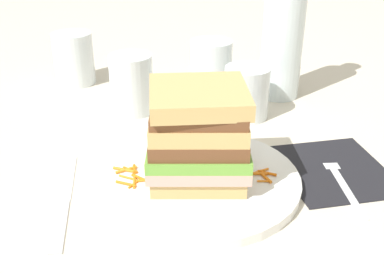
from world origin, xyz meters
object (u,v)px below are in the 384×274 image
Objects in this scene: empty_tumbler_0 at (211,65)px; empty_tumbler_1 at (74,58)px; sandwich at (196,135)px; knife at (64,201)px; main_plate at (196,180)px; fork at (340,176)px; napkin_dark at (334,169)px; empty_tumbler_2 at (132,84)px; juice_glass at (246,95)px; water_bottle at (284,26)px.

empty_tumbler_0 is 0.26m from empty_tumbler_1.
sandwich reaches higher than knife.
sandwich reaches higher than main_plate.
fork is (0.18, -0.01, -0.07)m from sandwich.
sandwich is 0.42m from empty_tumbler_1.
napkin_dark is 0.35m from knife.
napkin_dark is 0.35m from empty_tumbler_2.
knife is 2.23× the size of empty_tumbler_0.
empty_tumbler_1 reaches higher than empty_tumbler_0.
sandwich reaches higher than fork.
sandwich reaches higher than juice_glass.
empty_tumbler_1 is at bearing 91.13° from knife.
main_plate is at bearing -177.85° from napkin_dark.
napkin_dark is 0.56× the size of water_bottle.
water_bottle reaches higher than empty_tumbler_2.
juice_glass is (0.28, 0.20, 0.04)m from knife.
fork reaches higher than knife.
empty_tumbler_0 reaches higher than napkin_dark.
water_bottle is at bearing 54.30° from main_plate.
water_bottle is at bearing 6.72° from empty_tumbler_2.
knife is 2.39× the size of juice_glass.
empty_tumbler_0 is (-0.11, 0.05, -0.08)m from water_bottle.
empty_tumbler_2 is (-0.07, 0.24, -0.02)m from sandwich.
knife is at bearing -88.87° from empty_tumbler_1.
main_plate is 0.06m from sandwich.
water_bottle is at bearing 54.41° from sandwich.
main_plate is 0.22m from juice_glass.
empty_tumbler_0 is at bearing 107.38° from fork.
water_bottle reaches higher than juice_glass.
empty_tumbler_2 reaches higher than fork.
empty_tumbler_0 is at bearing 54.15° from knife.
fork is (-0.00, -0.02, 0.00)m from napkin_dark.
sandwich is 0.18m from knife.
water_bottle is 2.86× the size of empty_tumbler_2.
knife is (-0.35, -0.02, 0.00)m from napkin_dark.
empty_tumbler_2 reaches higher than juice_glass.
empty_tumbler_1 is at bearing 165.06° from empty_tumbler_0.
water_bottle is 2.88× the size of empty_tumbler_1.
napkin_dark and knife have the same top height.
napkin_dark is (0.19, 0.01, -0.00)m from main_plate.
knife is at bearing -175.17° from main_plate.
empty_tumbler_1 is (-0.36, 0.38, 0.05)m from napkin_dark.
water_bottle is 0.39m from empty_tumbler_1.
main_plate is 1.89× the size of sandwich.
sandwich is 1.52× the size of empty_tumbler_0.
water_bottle is at bearing 38.50° from knife.
juice_glass is (-0.07, 0.21, 0.03)m from fork.
juice_glass is 0.35m from empty_tumbler_1.
napkin_dark is at bearing 3.40° from knife.
empty_tumbler_1 and empty_tumbler_2 have the same top height.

